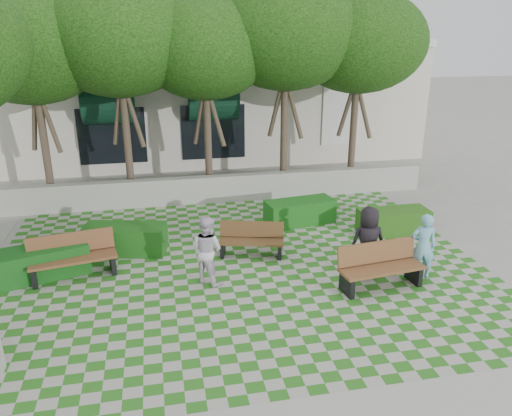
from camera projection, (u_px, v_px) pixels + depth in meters
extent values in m
plane|color=gray|center=(248.00, 289.00, 11.45)|extent=(90.00, 90.00, 0.00)
plane|color=#2B721E|center=(240.00, 269.00, 12.37)|extent=(12.00, 12.00, 0.00)
cube|color=#9E9B93|center=(214.00, 189.00, 17.00)|extent=(15.00, 0.36, 0.90)
cube|color=brown|center=(382.00, 269.00, 11.32)|extent=(2.03, 0.84, 0.07)
cube|color=brown|center=(376.00, 252.00, 11.47)|extent=(1.97, 0.38, 0.49)
cube|color=black|center=(347.00, 284.00, 11.14)|extent=(0.18, 0.56, 0.48)
cube|color=black|center=(414.00, 273.00, 11.67)|extent=(0.18, 0.56, 0.48)
cube|color=#50351B|center=(251.00, 241.00, 12.93)|extent=(1.75, 0.94, 0.06)
cube|color=#50351B|center=(252.00, 229.00, 13.07)|extent=(1.65, 0.56, 0.42)
cube|color=black|center=(223.00, 248.00, 13.05)|extent=(0.21, 0.47, 0.41)
cube|color=black|center=(280.00, 250.00, 12.96)|extent=(0.21, 0.47, 0.41)
cube|color=brown|center=(73.00, 259.00, 11.79)|extent=(2.07, 0.97, 0.07)
cube|color=brown|center=(71.00, 243.00, 11.93)|extent=(1.98, 0.51, 0.50)
cube|color=black|center=(34.00, 275.00, 11.56)|extent=(0.21, 0.56, 0.49)
cube|color=black|center=(113.00, 262.00, 12.19)|extent=(0.21, 0.56, 0.49)
cube|color=#225215|center=(393.00, 221.00, 14.45)|extent=(2.02, 0.84, 0.70)
cube|color=#165217|center=(300.00, 212.00, 15.15)|extent=(2.18, 1.13, 0.73)
cube|color=#154913|center=(125.00, 239.00, 13.19)|extent=(2.26, 1.29, 0.74)
cube|color=#124516|center=(42.00, 262.00, 11.90)|extent=(2.28, 1.44, 0.74)
imported|color=#74B7D5|center=(423.00, 246.00, 11.72)|extent=(0.68, 0.56, 1.61)
imported|color=black|center=(368.00, 242.00, 11.77)|extent=(0.87, 0.57, 1.75)
imported|color=silver|center=(207.00, 250.00, 11.49)|extent=(1.01, 1.00, 1.65)
cylinder|color=#47382B|center=(45.00, 148.00, 16.78)|extent=(0.26, 0.26, 3.64)
ellipsoid|color=#1E4C11|center=(30.00, 46.00, 15.66)|extent=(4.80, 4.80, 3.60)
cylinder|color=#47382B|center=(127.00, 142.00, 17.26)|extent=(0.26, 0.26, 3.81)
ellipsoid|color=#1E4C11|center=(118.00, 38.00, 16.09)|extent=(5.00, 5.00, 3.75)
cylinder|color=#47382B|center=(208.00, 141.00, 17.83)|extent=(0.26, 0.26, 3.58)
ellipsoid|color=#1E4C11|center=(205.00, 48.00, 16.73)|extent=(4.60, 4.60, 3.45)
cylinder|color=#47382B|center=(284.00, 134.00, 18.30)|extent=(0.26, 0.26, 3.92)
ellipsoid|color=#1E4C11|center=(286.00, 33.00, 17.10)|extent=(5.20, 5.20, 3.90)
cylinder|color=#47382B|center=(353.00, 134.00, 18.85)|extent=(0.26, 0.26, 3.70)
ellipsoid|color=#1E4C11|center=(359.00, 42.00, 17.72)|extent=(4.80, 4.80, 3.60)
cube|color=beige|center=(213.00, 97.00, 23.85)|extent=(18.00, 8.00, 5.00)
cube|color=white|center=(223.00, 45.00, 19.31)|extent=(18.00, 0.30, 0.30)
cube|color=black|center=(341.00, 113.00, 21.20)|extent=(1.40, 0.10, 2.40)
cylinder|color=#0D3321|center=(109.00, 100.00, 19.13)|extent=(3.00, 1.80, 1.80)
cube|color=black|center=(112.00, 136.00, 19.61)|extent=(2.60, 0.08, 2.20)
cylinder|color=#0D3321|center=(212.00, 97.00, 19.88)|extent=(3.00, 1.80, 1.80)
cube|color=black|center=(213.00, 132.00, 20.36)|extent=(2.60, 0.08, 2.20)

